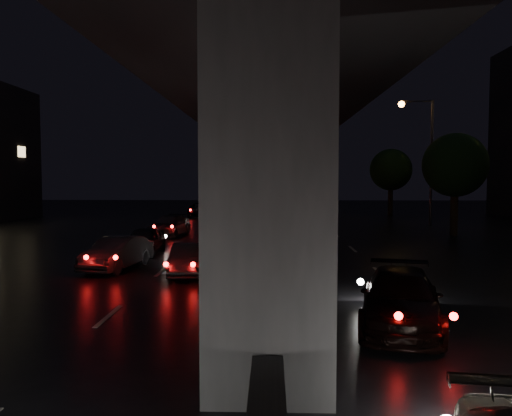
{
  "coord_description": "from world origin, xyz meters",
  "views": [
    {
      "loc": [
        0.05,
        -18.12,
        3.43
      ],
      "look_at": [
        -0.69,
        5.92,
        2.0
      ],
      "focal_mm": 35.0,
      "sensor_mm": 36.0,
      "label": 1
    }
  ],
  "objects": [
    {
      "name": "ground",
      "position": [
        0.0,
        0.0,
        0.0
      ],
      "size": [
        120.0,
        120.0,
        0.0
      ],
      "primitive_type": "plane",
      "color": "black",
      "rests_on": "ground"
    },
    {
      "name": "viaduct",
      "position": [
        0.0,
        5.0,
        8.34
      ],
      "size": [
        12.0,
        80.0,
        10.5
      ],
      "color": "#333336",
      "rests_on": "ground"
    },
    {
      "name": "median_barrier",
      "position": [
        0.0,
        5.0,
        0.42
      ],
      "size": [
        0.45,
        70.0,
        0.85
      ],
      "primitive_type": "cube",
      "color": "#333336",
      "rests_on": "ground"
    },
    {
      "name": "tree_c",
      "position": [
        11.0,
        12.0,
        4.2
      ],
      "size": [
        3.8,
        3.8,
        6.12
      ],
      "color": "black",
      "rests_on": "ground"
    },
    {
      "name": "tree_d",
      "position": [
        11.0,
        28.0,
        4.2
      ],
      "size": [
        3.8,
        3.8,
        6.12
      ],
      "color": "black",
      "rests_on": "ground"
    },
    {
      "name": "streetlight_far",
      "position": [
        10.97,
        18.0,
        5.66
      ],
      "size": [
        2.52,
        0.44,
        9.0
      ],
      "color": "#2D2D33",
      "rests_on": "ground"
    },
    {
      "name": "car_3",
      "position": [
        3.05,
        -6.6,
        0.64
      ],
      "size": [
        2.73,
        4.67,
        1.27
      ],
      "primitive_type": "imported",
      "rotation": [
        0.0,
        0.0,
        -0.23
      ],
      "color": "black",
      "rests_on": "ground"
    },
    {
      "name": "car_4",
      "position": [
        -5.78,
        0.45,
        0.61
      ],
      "size": [
        2.01,
        3.88,
        1.22
      ],
      "primitive_type": "imported",
      "rotation": [
        0.0,
        0.0,
        -0.2
      ],
      "color": "#252528",
      "rests_on": "ground"
    },
    {
      "name": "car_5",
      "position": [
        -2.93,
        -0.56,
        0.53
      ],
      "size": [
        1.36,
        3.29,
        1.06
      ],
      "primitive_type": "imported",
      "rotation": [
        0.0,
        0.0,
        0.07
      ],
      "color": "#252528",
      "rests_on": "ground"
    },
    {
      "name": "car_6",
      "position": [
        -5.68,
        4.02,
        0.61
      ],
      "size": [
        1.45,
        3.59,
        1.22
      ],
      "primitive_type": "imported",
      "rotation": [
        0.0,
        0.0,
        0.0
      ],
      "color": "black",
      "rests_on": "ground"
    },
    {
      "name": "car_7",
      "position": [
        -6.03,
        11.38,
        0.61
      ],
      "size": [
        2.24,
        4.38,
        1.22
      ],
      "primitive_type": "imported",
      "rotation": [
        0.0,
        0.0,
        -0.13
      ],
      "color": "#232426",
      "rests_on": "ground"
    },
    {
      "name": "car_8",
      "position": [
        -2.62,
        11.21,
        0.6
      ],
      "size": [
        1.55,
        3.55,
        1.19
      ],
      "primitive_type": "imported",
      "rotation": [
        0.0,
        0.0,
        -0.04
      ],
      "color": "black",
      "rests_on": "ground"
    },
    {
      "name": "car_9",
      "position": [
        -2.91,
        17.42,
        0.67
      ],
      "size": [
        1.51,
        4.11,
        1.34
      ],
      "primitive_type": "imported",
      "rotation": [
        0.0,
        0.0,
        -0.02
      ],
      "color": "#4A4640",
      "rests_on": "ground"
    },
    {
      "name": "car_10",
      "position": [
        -2.63,
        27.77,
        0.61
      ],
      "size": [
        2.1,
        4.4,
        1.21
      ],
      "primitive_type": "imported",
      "rotation": [
        0.0,
        0.0,
        0.02
      ],
      "color": "black",
      "rests_on": "ground"
    },
    {
      "name": "car_11",
      "position": [
        -6.27,
        25.55,
        0.62
      ],
      "size": [
        2.62,
        4.7,
        1.24
      ],
      "primitive_type": "imported",
      "rotation": [
        0.0,
        0.0,
        0.13
      ],
      "color": "black",
      "rests_on": "ground"
    },
    {
      "name": "car_12",
      "position": [
        3.11,
        26.77,
        0.61
      ],
      "size": [
        1.44,
        3.55,
        1.21
      ],
      "primitive_type": "imported",
      "rotation": [
        0.0,
        0.0,
        0.0
      ],
      "color": "#575A5F",
      "rests_on": "ground"
    }
  ]
}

